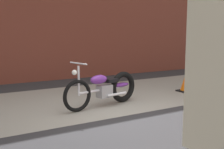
{
  "coord_description": "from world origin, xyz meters",
  "views": [
    {
      "loc": [
        -2.92,
        -4.37,
        1.57
      ],
      "look_at": [
        0.05,
        0.6,
        0.75
      ],
      "focal_mm": 44.09,
      "sensor_mm": 36.0,
      "label": 1
    }
  ],
  "objects": [
    {
      "name": "ground_plane",
      "position": [
        0.0,
        0.0,
        0.0
      ],
      "size": [
        80.0,
        80.0,
        0.0
      ],
      "primitive_type": "plane",
      "color": "#2D2D30"
    },
    {
      "name": "sidewalk_slab",
      "position": [
        0.0,
        1.75,
        0.0
      ],
      "size": [
        36.0,
        3.5,
        0.01
      ],
      "primitive_type": "cube",
      "color": "gray",
      "rests_on": "ground"
    },
    {
      "name": "motorcycle_purple",
      "position": [
        0.11,
        0.9,
        0.4
      ],
      "size": [
        1.99,
        0.65,
        1.03
      ],
      "rotation": [
        0.0,
        0.0,
        3.32
      ],
      "color": "black",
      "rests_on": "ground"
    },
    {
      "name": "traffic_cone",
      "position": [
        2.78,
        1.1,
        0.25
      ],
      "size": [
        0.4,
        0.4,
        0.55
      ],
      "color": "orange",
      "rests_on": "ground"
    }
  ]
}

